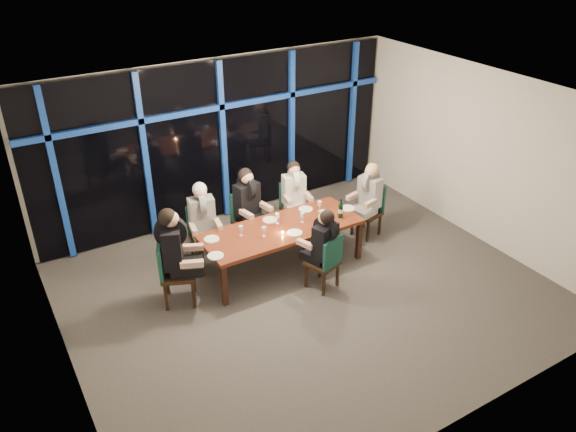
{
  "coord_description": "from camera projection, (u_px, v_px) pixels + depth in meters",
  "views": [
    {
      "loc": [
        -3.89,
        -5.9,
        5.23
      ],
      "look_at": [
        0.0,
        0.6,
        1.05
      ],
      "focal_mm": 35.0,
      "sensor_mm": 36.0,
      "label": 1
    }
  ],
  "objects": [
    {
      "name": "room",
      "position": [
        310.0,
        172.0,
        7.73
      ],
      "size": [
        7.04,
        7.0,
        3.02
      ],
      "color": "#4E4844",
      "rests_on": "ground"
    },
    {
      "name": "window_wall",
      "position": [
        222.0,
        138.0,
        10.17
      ],
      "size": [
        6.86,
        0.43,
        2.94
      ],
      "color": "black",
      "rests_on": "ground"
    },
    {
      "name": "dining_table",
      "position": [
        282.0,
        231.0,
        8.98
      ],
      "size": [
        2.6,
        1.0,
        0.75
      ],
      "color": "maroon",
      "rests_on": "ground"
    },
    {
      "name": "chair_far_left",
      "position": [
        203.0,
        231.0,
        9.25
      ],
      "size": [
        0.53,
        0.53,
        0.98
      ],
      "rotation": [
        0.0,
        0.0,
        -0.17
      ],
      "color": "black",
      "rests_on": "ground"
    },
    {
      "name": "chair_far_mid",
      "position": [
        246.0,
        216.0,
        9.67
      ],
      "size": [
        0.54,
        0.54,
        1.0
      ],
      "rotation": [
        0.0,
        0.0,
        0.18
      ],
      "color": "black",
      "rests_on": "ground"
    },
    {
      "name": "chair_far_right",
      "position": [
        293.0,
        205.0,
        10.11
      ],
      "size": [
        0.52,
        0.52,
        0.94
      ],
      "rotation": [
        0.0,
        0.0,
        -0.21
      ],
      "color": "black",
      "rests_on": "ground"
    },
    {
      "name": "chair_end_left",
      "position": [
        171.0,
        268.0,
        8.2
      ],
      "size": [
        0.65,
        0.65,
        1.08
      ],
      "rotation": [
        0.0,
        0.0,
        1.17
      ],
      "color": "black",
      "rests_on": "ground"
    },
    {
      "name": "chair_end_right",
      "position": [
        370.0,
        207.0,
        10.01
      ],
      "size": [
        0.54,
        0.54,
        0.95
      ],
      "rotation": [
        0.0,
        0.0,
        4.97
      ],
      "color": "black",
      "rests_on": "ground"
    },
    {
      "name": "chair_near_mid",
      "position": [
        327.0,
        260.0,
        8.53
      ],
      "size": [
        0.55,
        0.55,
        0.94
      ],
      "rotation": [
        0.0,
        0.0,
        3.46
      ],
      "color": "black",
      "rests_on": "ground"
    },
    {
      "name": "diner_far_left",
      "position": [
        202.0,
        213.0,
        8.99
      ],
      "size": [
        0.53,
        0.65,
        0.96
      ],
      "rotation": [
        0.0,
        0.0,
        -0.17
      ],
      "color": "black",
      "rests_on": "ground"
    },
    {
      "name": "diner_far_mid",
      "position": [
        248.0,
        197.0,
        9.42
      ],
      "size": [
        0.54,
        0.66,
        0.97
      ],
      "rotation": [
        0.0,
        0.0,
        0.18
      ],
      "color": "black",
      "rests_on": "ground"
    },
    {
      "name": "diner_far_right",
      "position": [
        294.0,
        188.0,
        9.87
      ],
      "size": [
        0.52,
        0.63,
        0.92
      ],
      "rotation": [
        0.0,
        0.0,
        -0.21
      ],
      "color": "silver",
      "rests_on": "ground"
    },
    {
      "name": "diner_end_left",
      "position": [
        175.0,
        243.0,
        8.01
      ],
      "size": [
        0.74,
        0.67,
        1.05
      ],
      "rotation": [
        0.0,
        0.0,
        1.17
      ],
      "color": "black",
      "rests_on": "ground"
    },
    {
      "name": "diner_end_right",
      "position": [
        369.0,
        190.0,
        9.78
      ],
      "size": [
        0.64,
        0.54,
        0.92
      ],
      "rotation": [
        0.0,
        0.0,
        4.97
      ],
      "color": "black",
      "rests_on": "ground"
    },
    {
      "name": "diner_near_mid",
      "position": [
        323.0,
        237.0,
        8.39
      ],
      "size": [
        0.56,
        0.64,
        0.91
      ],
      "rotation": [
        0.0,
        0.0,
        3.46
      ],
      "color": "black",
      "rests_on": "ground"
    },
    {
      "name": "plate_far_left",
      "position": [
        212.0,
        239.0,
        8.62
      ],
      "size": [
        0.24,
        0.24,
        0.01
      ],
      "primitive_type": "cylinder",
      "color": "white",
      "rests_on": "dining_table"
    },
    {
      "name": "plate_far_mid",
      "position": [
        270.0,
        220.0,
        9.15
      ],
      "size": [
        0.24,
        0.24,
        0.01
      ],
      "primitive_type": "cylinder",
      "color": "white",
      "rests_on": "dining_table"
    },
    {
      "name": "plate_far_right",
      "position": [
        306.0,
        209.0,
        9.47
      ],
      "size": [
        0.24,
        0.24,
        0.01
      ],
      "primitive_type": "cylinder",
      "color": "white",
      "rests_on": "dining_table"
    },
    {
      "name": "plate_end_left",
      "position": [
        216.0,
        256.0,
        8.2
      ],
      "size": [
        0.24,
        0.24,
        0.01
      ],
      "primitive_type": "cylinder",
      "color": "white",
      "rests_on": "dining_table"
    },
    {
      "name": "plate_end_right",
      "position": [
        348.0,
        208.0,
        9.5
      ],
      "size": [
        0.24,
        0.24,
        0.01
      ],
      "primitive_type": "cylinder",
      "color": "white",
      "rests_on": "dining_table"
    },
    {
      "name": "plate_near_mid",
      "position": [
        295.0,
        233.0,
        8.78
      ],
      "size": [
        0.24,
        0.24,
        0.01
      ],
      "primitive_type": "cylinder",
      "color": "white",
      "rests_on": "dining_table"
    },
    {
      "name": "wine_bottle",
      "position": [
        341.0,
        210.0,
        9.17
      ],
      "size": [
        0.08,
        0.08,
        0.34
      ],
      "rotation": [
        0.0,
        0.0,
        -0.17
      ],
      "color": "black",
      "rests_on": "dining_table"
    },
    {
      "name": "water_pitcher",
      "position": [
        323.0,
        216.0,
        9.05
      ],
      "size": [
        0.13,
        0.11,
        0.21
      ],
      "rotation": [
        0.0,
        0.0,
        0.27
      ],
      "color": "silver",
      "rests_on": "dining_table"
    },
    {
      "name": "tea_light",
      "position": [
        283.0,
        233.0,
        8.77
      ],
      "size": [
        0.05,
        0.05,
        0.03
      ],
      "primitive_type": "cylinder",
      "color": "#FAA74B",
      "rests_on": "dining_table"
    },
    {
      "name": "wine_glass_a",
      "position": [
        264.0,
        229.0,
        8.65
      ],
      "size": [
        0.06,
        0.06,
        0.17
      ],
      "color": "white",
      "rests_on": "dining_table"
    },
    {
      "name": "wine_glass_b",
      "position": [
        277.0,
        216.0,
        9.0
      ],
      "size": [
        0.07,
        0.07,
        0.18
      ],
      "color": "silver",
      "rests_on": "dining_table"
    },
    {
      "name": "wine_glass_c",
      "position": [
        302.0,
        216.0,
        9.04
      ],
      "size": [
        0.06,
        0.06,
        0.17
      ],
      "color": "white",
      "rests_on": "dining_table"
    },
    {
      "name": "wine_glass_d",
      "position": [
        241.0,
        229.0,
        8.67
      ],
      "size": [
        0.07,
        0.07,
        0.17
      ],
      "color": "silver",
      "rests_on": "dining_table"
    },
    {
      "name": "wine_glass_e",
      "position": [
        320.0,
        204.0,
        9.36
      ],
      "size": [
        0.07,
        0.07,
        0.18
      ],
      "color": "silver",
      "rests_on": "dining_table"
    }
  ]
}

